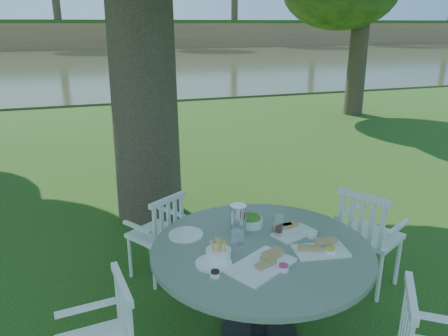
{
  "coord_description": "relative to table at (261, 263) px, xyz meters",
  "views": [
    {
      "loc": [
        -1.28,
        -3.69,
        2.21
      ],
      "look_at": [
        0.0,
        0.2,
        0.85
      ],
      "focal_mm": 35.0,
      "sensor_mm": 36.0,
      "label": 1
    }
  ],
  "objects": [
    {
      "name": "river",
      "position": [
        0.19,
        24.21,
        -0.61
      ],
      "size": [
        100.0,
        28.0,
        0.12
      ],
      "primitive_type": "cube",
      "color": "#383D24",
      "rests_on": "ground"
    },
    {
      "name": "tableware",
      "position": [
        -0.07,
        0.07,
        0.17
      ],
      "size": [
        1.14,
        0.92,
        0.24
      ],
      "color": "white",
      "rests_on": "table"
    },
    {
      "name": "ground",
      "position": [
        0.19,
        1.21,
        -0.61
      ],
      "size": [
        140.0,
        140.0,
        0.0
      ],
      "primitive_type": "plane",
      "color": "#14370B",
      "rests_on": "ground"
    },
    {
      "name": "chair_nw",
      "position": [
        -0.53,
        1.0,
        -0.14
      ],
      "size": [
        0.55,
        0.54,
        0.81
      ],
      "rotation": [
        0.0,
        0.0,
        -2.56
      ],
      "color": "white",
      "rests_on": "ground"
    },
    {
      "name": "chair_ne",
      "position": [
        1.08,
        0.3,
        -0.08
      ],
      "size": [
        0.6,
        0.61,
        0.91
      ],
      "rotation": [
        0.0,
        0.0,
        -4.23
      ],
      "color": "white",
      "rests_on": "ground"
    },
    {
      "name": "table",
      "position": [
        0.0,
        0.0,
        0.0
      ],
      "size": [
        1.54,
        1.54,
        0.74
      ],
      "color": "black",
      "rests_on": "ground"
    }
  ]
}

